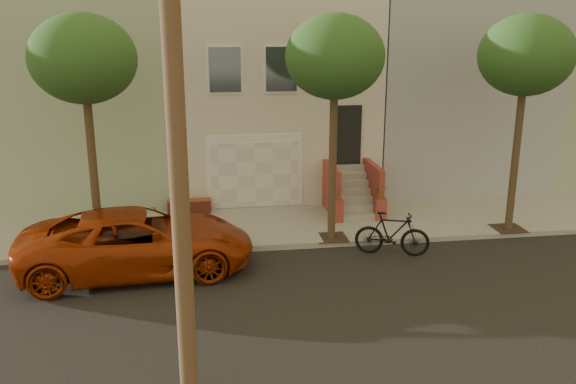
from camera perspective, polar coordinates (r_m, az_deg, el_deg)
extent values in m
plane|color=black|center=(13.84, 3.54, -10.65)|extent=(90.00, 90.00, 0.00)
cube|color=gray|center=(18.68, 0.16, -3.23)|extent=(40.00, 3.70, 0.15)
cube|color=#BEB5A2|center=(23.60, -1.99, 9.65)|extent=(7.00, 8.00, 7.00)
cube|color=gray|center=(23.81, -18.67, 8.90)|extent=(6.50, 8.00, 7.00)
cube|color=gray|center=(25.28, 13.74, 9.62)|extent=(6.50, 8.00, 7.00)
cube|color=silver|center=(19.99, -3.19, 1.97)|extent=(3.20, 0.12, 2.50)
cube|color=silver|center=(19.95, -3.17, 1.65)|extent=(2.90, 0.06, 2.20)
cube|color=gray|center=(18.54, -2.59, -3.11)|extent=(3.20, 3.70, 0.02)
cube|color=brown|center=(19.88, -9.39, -1.37)|extent=(1.40, 0.45, 0.44)
cube|color=black|center=(20.21, 5.60, 5.41)|extent=(1.00, 0.06, 2.00)
cube|color=#3F4751|center=(19.36, -6.04, 11.51)|extent=(1.00, 0.06, 1.40)
cube|color=silver|center=(19.38, -6.04, 11.52)|extent=(1.15, 0.05, 1.55)
cube|color=#3F4751|center=(19.52, -0.64, 11.63)|extent=(1.00, 0.06, 1.40)
cube|color=silver|center=(19.54, -0.65, 11.64)|extent=(1.15, 0.05, 1.55)
cube|color=#3F4751|center=(19.84, 4.62, 11.65)|extent=(1.00, 0.06, 1.40)
cube|color=silver|center=(19.86, 4.61, 11.65)|extent=(1.15, 0.05, 1.55)
cube|color=gray|center=(19.09, 6.70, -2.37)|extent=(1.20, 0.28, 0.20)
cube|color=gray|center=(19.28, 6.51, -1.55)|extent=(1.20, 0.28, 0.20)
cube|color=gray|center=(19.49, 6.31, -0.75)|extent=(1.20, 0.28, 0.20)
cube|color=gray|center=(19.69, 6.13, 0.04)|extent=(1.20, 0.28, 0.20)
cube|color=gray|center=(19.90, 5.94, 0.81)|extent=(1.20, 0.28, 0.20)
cube|color=gray|center=(20.11, 5.76, 1.56)|extent=(1.20, 0.28, 0.20)
cube|color=gray|center=(20.33, 5.59, 2.30)|extent=(1.20, 0.28, 0.20)
cube|color=maroon|center=(19.50, 4.14, 0.24)|extent=(0.18, 1.96, 1.60)
cube|color=maroon|center=(19.85, 8.09, 0.40)|extent=(0.18, 1.96, 1.60)
cube|color=maroon|center=(18.81, 4.69, -1.79)|extent=(0.35, 0.35, 0.70)
imported|color=#1D4117|center=(18.64, 4.73, -0.10)|extent=(0.40, 0.35, 0.45)
cube|color=maroon|center=(19.17, 8.78, -1.59)|extent=(0.35, 0.35, 0.70)
imported|color=#1D4117|center=(19.01, 8.85, 0.07)|extent=(0.41, 0.35, 0.45)
cube|color=#2D2116|center=(17.33, -17.44, -5.24)|extent=(0.90, 0.90, 0.02)
cylinder|color=#352618|center=(16.73, -18.02, 1.49)|extent=(0.22, 0.22, 4.20)
ellipsoid|color=#1D4117|center=(16.29, -18.94, 11.94)|extent=(2.70, 2.57, 2.29)
cube|color=#2D2116|center=(17.48, 4.13, -4.34)|extent=(0.90, 0.90, 0.02)
cylinder|color=#352618|center=(16.88, 4.27, 2.35)|extent=(0.22, 0.22, 4.20)
ellipsoid|color=#1D4117|center=(16.45, 4.49, 12.74)|extent=(2.70, 2.57, 2.29)
cube|color=#2D2116|center=(19.39, 20.23, -3.27)|extent=(0.90, 0.90, 0.02)
cylinder|color=#352618|center=(18.85, 20.83, 2.77)|extent=(0.22, 0.22, 4.20)
ellipsoid|color=#1D4117|center=(18.47, 21.76, 12.03)|extent=(2.70, 2.57, 2.29)
cylinder|color=#4D3724|center=(9.00, -10.72, 8.18)|extent=(0.30, 0.30, 10.00)
imported|color=#912B08|center=(15.71, -14.13, -4.60)|extent=(6.04, 3.17, 1.62)
imported|color=black|center=(16.64, 9.90, -3.93)|extent=(2.11, 1.21, 1.22)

